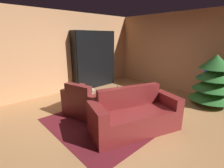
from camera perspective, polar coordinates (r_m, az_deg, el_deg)
The scene contains 11 objects.
ground_plane at distance 4.12m, azimuth 4.13°, elevation -10.61°, with size 6.88×6.88×0.00m, color #B37E4D.
wall_back at distance 6.17m, azimuth 23.40°, elevation 9.87°, with size 5.50×0.06×2.64m, color tan.
wall_left at distance 5.90m, azimuth -15.62°, elevation 10.36°, with size 0.06×5.86×2.64m, color tan.
area_rug at distance 3.96m, azimuth -0.22°, elevation -11.72°, with size 2.26×2.57×0.01m, color maroon.
bookshelf_unit at distance 6.30m, azimuth -5.21°, elevation 8.54°, with size 0.39×1.68×2.04m.
armchair_red at distance 4.07m, azimuth -8.90°, elevation -6.50°, with size 1.15×0.93×0.82m.
couch_red at distance 3.41m, azimuth 7.78°, elevation -11.00°, with size 1.26×1.91×0.86m.
coffee_table at distance 3.91m, azimuth -0.12°, elevation -5.18°, with size 0.78×0.78×0.47m.
book_stack_on_table at distance 3.92m, azimuth 0.17°, elevation -3.42°, with size 0.22×0.17×0.13m.
bottle_on_table at distance 4.02m, azimuth 1.93°, elevation -2.56°, with size 0.07×0.07×0.24m.
decorated_tree at distance 5.22m, azimuth 31.40°, elevation 1.07°, with size 1.10×1.10×1.40m.
Camera 1 is at (2.49, -2.72, 1.85)m, focal length 26.58 mm.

